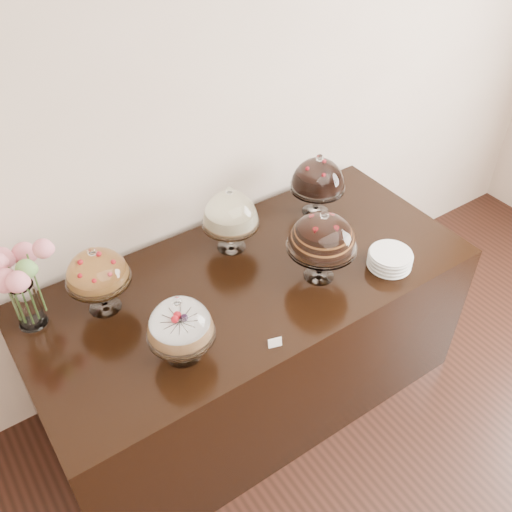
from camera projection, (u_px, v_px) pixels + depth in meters
wall_back at (241, 105)px, 2.85m from camera, size 5.00×0.04×3.00m
display_counter at (251, 340)px, 3.06m from camera, size 2.20×1.00×0.90m
cake_stand_sugar_sponge at (180, 323)px, 2.28m from camera, size 0.28×0.28×0.34m
cake_stand_choco_layer at (323, 235)px, 2.62m from camera, size 0.33×0.33×0.39m
cake_stand_cheesecake at (230, 212)px, 2.81m from camera, size 0.29×0.29×0.37m
cake_stand_dark_choco at (318, 177)px, 3.04m from camera, size 0.30×0.30×0.36m
cake_stand_fruit_tart at (97, 270)px, 2.47m from camera, size 0.29×0.29×0.36m
flower_vase at (19, 278)px, 2.39m from camera, size 0.28×0.30×0.41m
plate_stack at (390, 259)px, 2.81m from camera, size 0.21×0.21×0.08m
price_card_left at (275, 343)px, 2.43m from camera, size 0.06×0.03×0.04m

